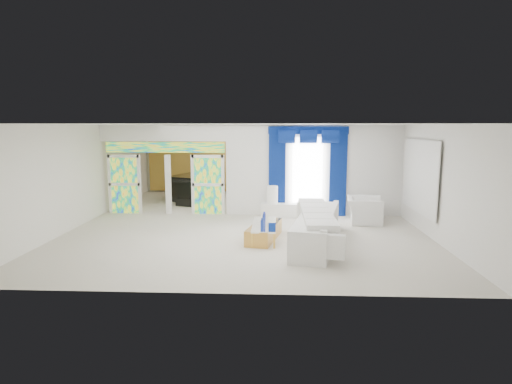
{
  "coord_description": "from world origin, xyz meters",
  "views": [
    {
      "loc": [
        0.86,
        -13.28,
        2.96
      ],
      "look_at": [
        0.3,
        -1.2,
        1.1
      ],
      "focal_mm": 30.25,
      "sensor_mm": 36.0,
      "label": 1
    }
  ],
  "objects_px": {
    "grand_piano": "(195,187)",
    "coffee_table": "(264,232)",
    "white_sofa": "(317,229)",
    "armchair": "(364,210)",
    "console_table": "(281,210)"
  },
  "relations": [
    {
      "from": "white_sofa",
      "to": "armchair",
      "type": "height_order",
      "value": "armchair"
    },
    {
      "from": "grand_piano",
      "to": "armchair",
      "type": "bearing_deg",
      "value": -14.46
    },
    {
      "from": "coffee_table",
      "to": "armchair",
      "type": "relative_size",
      "value": 1.51
    },
    {
      "from": "coffee_table",
      "to": "console_table",
      "type": "xyz_separation_m",
      "value": [
        0.49,
        2.9,
        0.02
      ]
    },
    {
      "from": "armchair",
      "to": "coffee_table",
      "type": "bearing_deg",
      "value": 133.11
    },
    {
      "from": "white_sofa",
      "to": "grand_piano",
      "type": "xyz_separation_m",
      "value": [
        -4.35,
        6.52,
        0.12
      ]
    },
    {
      "from": "white_sofa",
      "to": "armchair",
      "type": "distance_m",
      "value": 2.96
    },
    {
      "from": "coffee_table",
      "to": "grand_piano",
      "type": "distance_m",
      "value": 6.91
    },
    {
      "from": "coffee_table",
      "to": "armchair",
      "type": "bearing_deg",
      "value": 35.15
    },
    {
      "from": "coffee_table",
      "to": "grand_piano",
      "type": "height_order",
      "value": "grand_piano"
    },
    {
      "from": "armchair",
      "to": "white_sofa",
      "type": "bearing_deg",
      "value": 153.3
    },
    {
      "from": "armchair",
      "to": "console_table",
      "type": "bearing_deg",
      "value": 81.26
    },
    {
      "from": "coffee_table",
      "to": "grand_piano",
      "type": "relative_size",
      "value": 0.93
    },
    {
      "from": "armchair",
      "to": "grand_piano",
      "type": "distance_m",
      "value": 7.29
    },
    {
      "from": "grand_piano",
      "to": "coffee_table",
      "type": "bearing_deg",
      "value": -44.63
    }
  ]
}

